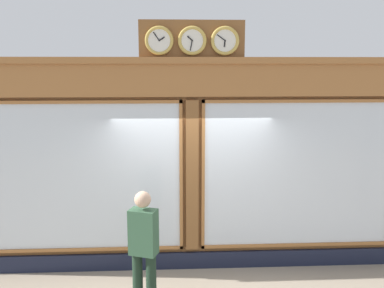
# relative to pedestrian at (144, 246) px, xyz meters

# --- Properties ---
(shop_facade) EXTENTS (6.91, 0.42, 3.98)m
(shop_facade) POSITION_rel_pedestrian_xyz_m (-0.71, -1.35, 0.80)
(shop_facade) COLOR brown
(shop_facade) RESTS_ON ground_plane
(pedestrian) EXTENTS (0.41, 0.33, 1.69)m
(pedestrian) POSITION_rel_pedestrian_xyz_m (0.00, 0.00, 0.00)
(pedestrian) COLOR #1C2F21
(pedestrian) RESTS_ON ground_plane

